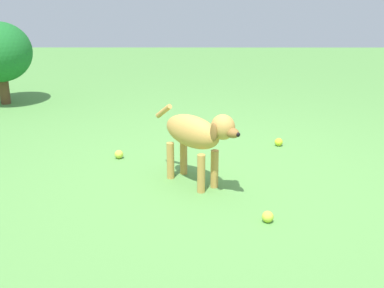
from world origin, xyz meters
name	(u,v)px	position (x,y,z in m)	size (l,w,h in m)	color
ground	(219,182)	(0.00, 0.00, 0.00)	(14.00, 14.00, 0.00)	#548C42
dog	(197,134)	(0.05, -0.16, 0.35)	(0.61, 0.56, 0.53)	#C69347
tennis_ball_0	(119,154)	(-0.44, -0.74, 0.03)	(0.07, 0.07, 0.07)	#C6D541
tennis_ball_1	(268,217)	(0.56, 0.24, 0.03)	(0.07, 0.07, 0.07)	#C7E03D
tennis_ball_2	(279,142)	(-0.74, 0.53, 0.03)	(0.07, 0.07, 0.07)	#CCDE2C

